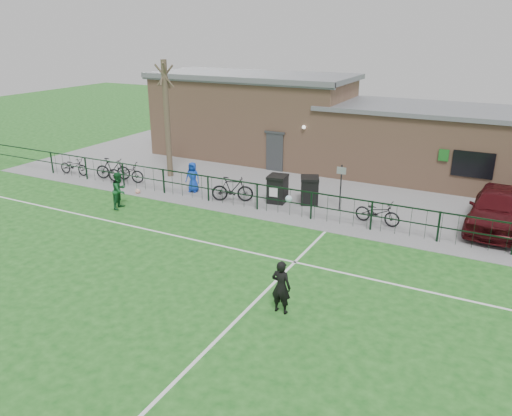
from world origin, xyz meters
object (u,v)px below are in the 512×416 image
at_px(wheelie_bin_right, 278,190).
at_px(car_maroon, 497,208).
at_px(bicycle_d, 232,189).
at_px(outfield_player, 120,190).
at_px(wheelie_bin_left, 310,191).
at_px(bicycle_a, 74,166).
at_px(bicycle_b, 113,169).
at_px(ball_ground, 138,191).
at_px(sign_post, 341,188).
at_px(bare_tree, 167,120).
at_px(spectator_child, 193,177).
at_px(bicycle_e, 378,212).
at_px(bicycle_c, 126,172).

distance_m(wheelie_bin_right, car_maroon, 9.01).
bearing_deg(bicycle_d, outfield_player, 104.57).
height_order(wheelie_bin_left, bicycle_a, wheelie_bin_left).
distance_m(bicycle_a, outfield_player, 6.47).
height_order(wheelie_bin_left, bicycle_b, wheelie_bin_left).
distance_m(bicycle_b, ball_ground, 3.00).
bearing_deg(sign_post, ball_ground, -166.11).
bearing_deg(ball_ground, sign_post, 13.89).
xyz_separation_m(bare_tree, wheelie_bin_right, (6.87, -1.19, -2.40)).
height_order(bicycle_d, ball_ground, bicycle_d).
xyz_separation_m(wheelie_bin_left, ball_ground, (-7.79, -2.45, -0.47)).
height_order(sign_post, spectator_child, sign_post).
relative_size(bicycle_b, bicycle_e, 1.01).
distance_m(wheelie_bin_right, bicycle_b, 9.14).
bearing_deg(wheelie_bin_right, ball_ground, -170.05).
relative_size(sign_post, outfield_player, 1.23).
bearing_deg(bicycle_d, bicycle_b, 65.87).
bearing_deg(wheelie_bin_left, bicycle_c, 164.27).
distance_m(wheelie_bin_right, bicycle_c, 8.21).
distance_m(bare_tree, outfield_player, 5.60).
bearing_deg(spectator_child, bicycle_d, -17.35).
height_order(wheelie_bin_right, bicycle_e, wheelie_bin_right).
xyz_separation_m(car_maroon, bicycle_c, (-17.11, -1.90, -0.31)).
bearing_deg(ball_ground, bicycle_b, 154.38).
xyz_separation_m(car_maroon, bicycle_e, (-4.24, -1.69, -0.34)).
bearing_deg(bicycle_a, sign_post, -88.53).
xyz_separation_m(bicycle_d, outfield_player, (-3.93, -3.00, 0.22)).
bearing_deg(bicycle_e, bicycle_b, 96.54).
height_order(bare_tree, bicycle_b, bare_tree).
relative_size(bare_tree, ball_ground, 24.68).
height_order(bicycle_c, ball_ground, bicycle_c).
distance_m(bicycle_b, spectator_child, 4.87).
distance_m(wheelie_bin_right, outfield_player, 6.96).
distance_m(car_maroon, bicycle_a, 20.64).
relative_size(sign_post, ball_ground, 8.23).
height_order(wheelie_bin_right, sign_post, sign_post).
xyz_separation_m(wheelie_bin_left, bicycle_b, (-10.46, -1.17, -0.01)).
height_order(bicycle_d, outfield_player, outfield_player).
distance_m(sign_post, ball_ground, 9.59).
bearing_deg(outfield_player, wheelie_bin_left, -69.46).
xyz_separation_m(bicycle_d, bicycle_e, (6.56, 0.27, -0.09)).
relative_size(bare_tree, wheelie_bin_right, 5.16).
relative_size(wheelie_bin_right, bicycle_b, 0.62).
bearing_deg(wheelie_bin_left, bare_tree, 151.76).
distance_m(sign_post, bicycle_c, 11.06).
relative_size(car_maroon, bicycle_b, 2.59).
bearing_deg(spectator_child, wheelie_bin_left, 1.00).
bearing_deg(outfield_player, bare_tree, 1.19).
xyz_separation_m(wheelie_bin_left, bicycle_d, (-3.21, -1.34, -0.00)).
relative_size(car_maroon, bicycle_a, 2.69).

